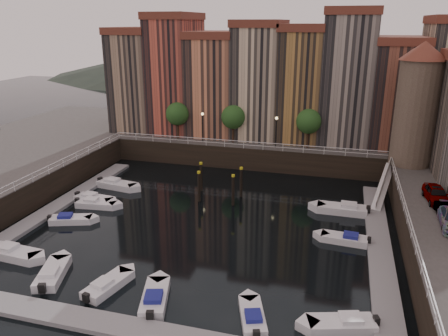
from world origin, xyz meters
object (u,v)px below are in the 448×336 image
(boat_left_0, at_px, (13,253))
(boat_left_2, at_px, (96,204))
(mooring_pilings, at_px, (218,184))
(corner_tower, at_px, (417,103))
(car_a, at_px, (436,195))
(gangway, at_px, (384,184))
(boat_left_1, at_px, (70,219))

(boat_left_0, bearing_deg, boat_left_2, 88.85)
(mooring_pilings, bearing_deg, boat_left_0, -127.24)
(corner_tower, relative_size, car_a, 3.21)
(corner_tower, distance_m, car_a, 13.11)
(mooring_pilings, distance_m, boat_left_0, 21.38)
(gangway, xyz_separation_m, mooring_pilings, (-17.55, -4.26, -0.27))
(boat_left_1, relative_size, car_a, 1.00)
(mooring_pilings, xyz_separation_m, car_a, (21.43, -2.60, 2.08))
(boat_left_1, distance_m, car_a, 34.65)
(mooring_pilings, relative_size, car_a, 1.22)
(boat_left_1, bearing_deg, boat_left_2, 65.95)
(mooring_pilings, height_order, boat_left_2, mooring_pilings)
(corner_tower, distance_m, boat_left_0, 43.28)
(boat_left_2, bearing_deg, car_a, -0.52)
(boat_left_0, bearing_deg, corner_tower, 41.72)
(corner_tower, xyz_separation_m, boat_left_1, (-32.73, -18.66, -9.87))
(corner_tower, bearing_deg, gangway, -122.80)
(corner_tower, relative_size, boat_left_0, 2.75)
(gangway, xyz_separation_m, boat_left_1, (-29.83, -14.16, -1.59))
(boat_left_1, bearing_deg, gangway, 6.60)
(corner_tower, relative_size, gangway, 1.66)
(corner_tower, xyz_separation_m, gangway, (-2.90, -4.50, -8.28))
(corner_tower, xyz_separation_m, mooring_pilings, (-20.45, -8.76, -8.54))
(corner_tower, distance_m, mooring_pilings, 23.84)
(gangway, distance_m, boat_left_2, 31.17)
(boat_left_0, bearing_deg, mooring_pilings, 56.82)
(boat_left_0, height_order, car_a, car_a)
(corner_tower, height_order, car_a, corner_tower)
(gangway, bearing_deg, car_a, -60.55)
(boat_left_1, height_order, boat_left_2, boat_left_2)
(boat_left_2, bearing_deg, gangway, 12.86)
(boat_left_1, bearing_deg, mooring_pilings, 20.09)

